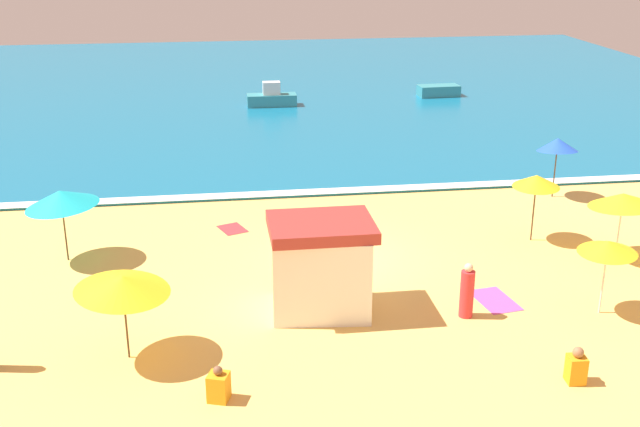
{
  "coord_description": "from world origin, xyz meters",
  "views": [
    {
      "loc": [
        -3.84,
        -22.52,
        9.83
      ],
      "look_at": [
        -0.37,
        1.93,
        0.8
      ],
      "focal_mm": 44.12,
      "sensor_mm": 36.0,
      "label": 1
    }
  ],
  "objects_px": {
    "beach_umbrella_5": "(558,145)",
    "beachgoer_7": "(576,367)",
    "beachgoer_6": "(219,386)",
    "beach_umbrella_4": "(623,200)",
    "beach_umbrella_2": "(61,198)",
    "beach_umbrella_1": "(122,284)",
    "beach_umbrella_3": "(536,181)",
    "small_boat_0": "(272,98)",
    "lifeguard_cabana": "(321,266)",
    "beach_umbrella_0": "(608,247)",
    "small_boat_1": "(439,91)",
    "beachgoer_2": "(467,292)"
  },
  "relations": [
    {
      "from": "beach_umbrella_3",
      "to": "beach_umbrella_5",
      "type": "xyz_separation_m",
      "value": [
        2.57,
        4.16,
        0.01
      ]
    },
    {
      "from": "beachgoer_2",
      "to": "beachgoer_7",
      "type": "xyz_separation_m",
      "value": [
        1.47,
        -3.49,
        -0.32
      ]
    },
    {
      "from": "beach_umbrella_3",
      "to": "small_boat_0",
      "type": "xyz_separation_m",
      "value": [
        -6.86,
        21.61,
        -1.5
      ]
    },
    {
      "from": "beach_umbrella_5",
      "to": "beachgoer_7",
      "type": "relative_size",
      "value": 2.67
    },
    {
      "from": "small_boat_0",
      "to": "beach_umbrella_1",
      "type": "bearing_deg",
      "value": -101.85
    },
    {
      "from": "small_boat_1",
      "to": "beach_umbrella_3",
      "type": "bearing_deg",
      "value": -98.56
    },
    {
      "from": "beach_umbrella_0",
      "to": "beachgoer_2",
      "type": "xyz_separation_m",
      "value": [
        -3.65,
        0.31,
        -1.21
      ]
    },
    {
      "from": "beach_umbrella_5",
      "to": "small_boat_0",
      "type": "distance_m",
      "value": 19.89
    },
    {
      "from": "lifeguard_cabana",
      "to": "beachgoer_6",
      "type": "xyz_separation_m",
      "value": [
        -2.85,
        -3.98,
        -0.96
      ]
    },
    {
      "from": "beach_umbrella_1",
      "to": "small_boat_1",
      "type": "relative_size",
      "value": 1.23
    },
    {
      "from": "beach_umbrella_1",
      "to": "beachgoer_2",
      "type": "xyz_separation_m",
      "value": [
        8.76,
        0.92,
        -1.25
      ]
    },
    {
      "from": "beach_umbrella_1",
      "to": "beach_umbrella_2",
      "type": "bearing_deg",
      "value": 110.78
    },
    {
      "from": "beach_umbrella_0",
      "to": "small_boat_0",
      "type": "height_order",
      "value": "beach_umbrella_0"
    },
    {
      "from": "beach_umbrella_2",
      "to": "small_boat_0",
      "type": "height_order",
      "value": "beach_umbrella_2"
    },
    {
      "from": "beach_umbrella_0",
      "to": "beachgoer_6",
      "type": "relative_size",
      "value": 2.57
    },
    {
      "from": "beach_umbrella_2",
      "to": "beach_umbrella_4",
      "type": "bearing_deg",
      "value": -7.52
    },
    {
      "from": "beach_umbrella_4",
      "to": "small_boat_0",
      "type": "xyz_separation_m",
      "value": [
        -8.91,
        23.42,
        -1.37
      ]
    },
    {
      "from": "beach_umbrella_4",
      "to": "beach_umbrella_5",
      "type": "distance_m",
      "value": 5.99
    },
    {
      "from": "beach_umbrella_5",
      "to": "small_boat_1",
      "type": "bearing_deg",
      "value": 87.31
    },
    {
      "from": "beach_umbrella_1",
      "to": "beach_umbrella_3",
      "type": "height_order",
      "value": "beach_umbrella_3"
    },
    {
      "from": "lifeguard_cabana",
      "to": "beach_umbrella_3",
      "type": "relative_size",
      "value": 1.2
    },
    {
      "from": "beach_umbrella_3",
      "to": "beachgoer_2",
      "type": "height_order",
      "value": "beach_umbrella_3"
    },
    {
      "from": "beachgoer_7",
      "to": "small_boat_0",
      "type": "bearing_deg",
      "value": 98.44
    },
    {
      "from": "beach_umbrella_0",
      "to": "beach_umbrella_3",
      "type": "bearing_deg",
      "value": 87.7
    },
    {
      "from": "beach_umbrella_4",
      "to": "beachgoer_7",
      "type": "relative_size",
      "value": 3.29
    },
    {
      "from": "beach_umbrella_5",
      "to": "small_boat_1",
      "type": "height_order",
      "value": "beach_umbrella_5"
    },
    {
      "from": "beach_umbrella_0",
      "to": "beach_umbrella_5",
      "type": "distance_m",
      "value": 9.83
    },
    {
      "from": "beach_umbrella_1",
      "to": "beach_umbrella_5",
      "type": "relative_size",
      "value": 1.29
    },
    {
      "from": "lifeguard_cabana",
      "to": "beach_umbrella_3",
      "type": "distance_m",
      "value": 8.69
    },
    {
      "from": "beach_umbrella_2",
      "to": "beach_umbrella_4",
      "type": "distance_m",
      "value": 17.23
    },
    {
      "from": "lifeguard_cabana",
      "to": "beach_umbrella_1",
      "type": "relative_size",
      "value": 0.89
    },
    {
      "from": "beach_umbrella_1",
      "to": "beach_umbrella_4",
      "type": "height_order",
      "value": "beach_umbrella_1"
    },
    {
      "from": "beach_umbrella_4",
      "to": "beachgoer_6",
      "type": "xyz_separation_m",
      "value": [
        -12.55,
        -6.22,
        -1.59
      ]
    },
    {
      "from": "beach_umbrella_2",
      "to": "beachgoer_7",
      "type": "bearing_deg",
      "value": -35.16
    },
    {
      "from": "beachgoer_2",
      "to": "small_boat_0",
      "type": "relative_size",
      "value": 0.54
    },
    {
      "from": "beachgoer_6",
      "to": "small_boat_1",
      "type": "xyz_separation_m",
      "value": [
        13.95,
        30.96,
        0.08
      ]
    },
    {
      "from": "beachgoer_7",
      "to": "beachgoer_6",
      "type": "bearing_deg",
      "value": 176.99
    },
    {
      "from": "beach_umbrella_4",
      "to": "beach_umbrella_5",
      "type": "relative_size",
      "value": 1.23
    },
    {
      "from": "beach_umbrella_1",
      "to": "beachgoer_6",
      "type": "xyz_separation_m",
      "value": [
        2.13,
        -2.14,
        -1.61
      ]
    },
    {
      "from": "beach_umbrella_0",
      "to": "beach_umbrella_2",
      "type": "distance_m",
      "value": 15.88
    },
    {
      "from": "beach_umbrella_4",
      "to": "beachgoer_2",
      "type": "bearing_deg",
      "value": -151.97
    },
    {
      "from": "beach_umbrella_5",
      "to": "beachgoer_6",
      "type": "bearing_deg",
      "value": -137.0
    },
    {
      "from": "lifeguard_cabana",
      "to": "beach_umbrella_2",
      "type": "xyz_separation_m",
      "value": [
        -7.38,
        4.49,
        0.73
      ]
    },
    {
      "from": "beach_umbrella_2",
      "to": "small_boat_0",
      "type": "bearing_deg",
      "value": 68.89
    },
    {
      "from": "beach_umbrella_0",
      "to": "small_boat_0",
      "type": "relative_size",
      "value": 0.76
    },
    {
      "from": "beach_umbrella_2",
      "to": "beachgoer_7",
      "type": "xyz_separation_m",
      "value": [
        12.63,
        -8.9,
        -1.65
      ]
    },
    {
      "from": "beach_umbrella_4",
      "to": "beach_umbrella_5",
      "type": "bearing_deg",
      "value": 85.06
    },
    {
      "from": "beachgoer_6",
      "to": "beach_umbrella_4",
      "type": "bearing_deg",
      "value": 26.35
    },
    {
      "from": "beach_umbrella_4",
      "to": "beach_umbrella_5",
      "type": "xyz_separation_m",
      "value": [
        0.52,
        5.97,
        0.14
      ]
    },
    {
      "from": "beach_umbrella_3",
      "to": "beach_umbrella_4",
      "type": "relative_size",
      "value": 0.77
    }
  ]
}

